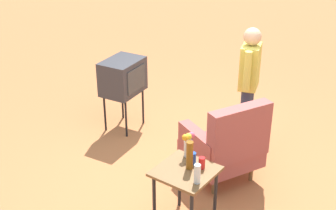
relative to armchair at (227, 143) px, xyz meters
The scene contains 10 objects.
ground_plane 0.58m from the armchair, 69.70° to the right, with size 60.00×60.00×0.00m, color #B76B3D.
armchair is the anchor object (origin of this frame).
side_table 0.95m from the armchair, ahead, with size 0.56×0.56×0.67m.
tv_on_stand 1.88m from the armchair, 99.20° to the right, with size 0.65×0.51×1.03m.
person_standing 0.98m from the armchair, 167.54° to the right, with size 0.54×0.32×1.64m.
soda_can_blue 0.84m from the armchair, ahead, with size 0.07×0.07×0.12m, color blue.
bottle_short_clear 1.12m from the armchair, 14.33° to the left, with size 0.06×0.06×0.20m, color silver.
bottle_tall_amber 0.95m from the armchair, ahead, with size 0.07×0.07×0.30m, color brown.
soda_can_red 0.87m from the armchair, 11.94° to the left, with size 0.07×0.07×0.12m, color red.
flower_vase 0.78m from the armchair, ahead, with size 0.15×0.10×0.27m.
Camera 1 is at (4.04, 2.45, 3.26)m, focal length 49.68 mm.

